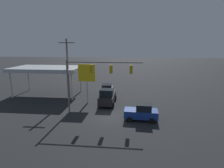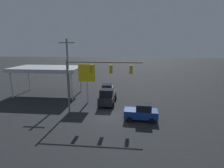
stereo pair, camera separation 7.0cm
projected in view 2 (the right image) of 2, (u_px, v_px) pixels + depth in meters
The scene contains 8 objects.
ground_plane at pixel (110, 117), 21.00m from camera, with size 200.00×200.00×0.00m, color black.
traffic_signal_assembly at pixel (95, 74), 21.10m from camera, with size 9.26×0.43×6.77m.
utility_pole at pixel (68, 68), 27.10m from camera, with size 2.40×0.26×9.39m.
gas_station_canopy at pixel (47, 69), 29.56m from camera, with size 11.24×6.29×4.82m.
price_sign at pixel (87, 75), 25.15m from camera, with size 2.42×0.27×5.80m.
pickup_parked at pixel (108, 97), 25.45m from camera, with size 2.35×5.24×2.40m.
hatchback_crossing at pixel (141, 112), 20.05m from camera, with size 3.89×2.13×1.97m.
sedan_far at pixel (107, 90), 29.93m from camera, with size 2.32×4.52×1.93m.
Camera 2 is at (-2.13, 19.48, 8.52)m, focal length 28.00 mm.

